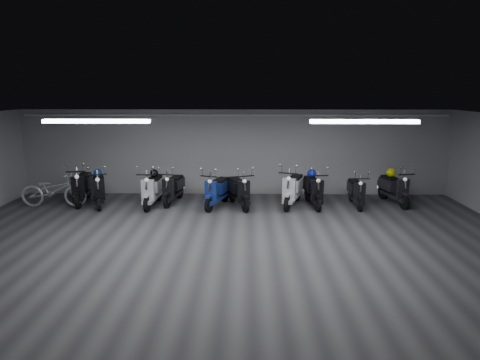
{
  "coord_description": "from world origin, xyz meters",
  "views": [
    {
      "loc": [
        0.39,
        -8.01,
        3.46
      ],
      "look_at": [
        0.21,
        2.5,
        1.05
      ],
      "focal_mm": 29.98,
      "sensor_mm": 36.0,
      "label": 1
    }
  ],
  "objects_px": {
    "scooter_0": "(82,181)",
    "scooter_7": "(313,185)",
    "bicycle": "(53,186)",
    "scooter_9": "(395,183)",
    "scooter_8": "(356,187)",
    "scooter_4": "(217,186)",
    "scooter_2": "(152,184)",
    "helmet_1": "(312,174)",
    "scooter_1": "(98,184)",
    "helmet_0": "(391,172)",
    "helmet_3": "(154,173)",
    "helmet_2": "(98,173)",
    "scooter_6": "(293,183)",
    "scooter_3": "(173,183)",
    "scooter_5": "(238,186)"
  },
  "relations": [
    {
      "from": "scooter_0",
      "to": "scooter_7",
      "type": "bearing_deg",
      "value": -10.56
    },
    {
      "from": "bicycle",
      "to": "scooter_9",
      "type": "bearing_deg",
      "value": -88.27
    },
    {
      "from": "scooter_8",
      "to": "scooter_4",
      "type": "bearing_deg",
      "value": -176.55
    },
    {
      "from": "scooter_2",
      "to": "scooter_7",
      "type": "xyz_separation_m",
      "value": [
        4.81,
        0.1,
        -0.02
      ]
    },
    {
      "from": "scooter_0",
      "to": "bicycle",
      "type": "xyz_separation_m",
      "value": [
        -0.7,
        -0.41,
        -0.07
      ]
    },
    {
      "from": "scooter_2",
      "to": "scooter_7",
      "type": "distance_m",
      "value": 4.81
    },
    {
      "from": "scooter_8",
      "to": "helmet_1",
      "type": "relative_size",
      "value": 6.03
    },
    {
      "from": "scooter_4",
      "to": "helmet_1",
      "type": "bearing_deg",
      "value": 27.69
    },
    {
      "from": "scooter_8",
      "to": "scooter_7",
      "type": "bearing_deg",
      "value": -179.33
    },
    {
      "from": "scooter_0",
      "to": "scooter_1",
      "type": "xyz_separation_m",
      "value": [
        0.6,
        -0.26,
        -0.02
      ]
    },
    {
      "from": "helmet_0",
      "to": "scooter_4",
      "type": "bearing_deg",
      "value": -173.34
    },
    {
      "from": "bicycle",
      "to": "helmet_3",
      "type": "distance_m",
      "value": 2.98
    },
    {
      "from": "helmet_0",
      "to": "helmet_2",
      "type": "height_order",
      "value": "helmet_2"
    },
    {
      "from": "scooter_9",
      "to": "helmet_3",
      "type": "height_order",
      "value": "scooter_9"
    },
    {
      "from": "scooter_8",
      "to": "scooter_9",
      "type": "distance_m",
      "value": 1.25
    },
    {
      "from": "helmet_3",
      "to": "scooter_6",
      "type": "bearing_deg",
      "value": -2.35
    },
    {
      "from": "scooter_3",
      "to": "helmet_0",
      "type": "distance_m",
      "value": 6.7
    },
    {
      "from": "scooter_2",
      "to": "helmet_0",
      "type": "bearing_deg",
      "value": 7.8
    },
    {
      "from": "scooter_9",
      "to": "helmet_3",
      "type": "relative_size",
      "value": 7.1
    },
    {
      "from": "scooter_0",
      "to": "scooter_4",
      "type": "bearing_deg",
      "value": -13.63
    },
    {
      "from": "scooter_3",
      "to": "helmet_3",
      "type": "distance_m",
      "value": 0.65
    },
    {
      "from": "helmet_2",
      "to": "helmet_3",
      "type": "height_order",
      "value": "helmet_3"
    },
    {
      "from": "scooter_5",
      "to": "helmet_1",
      "type": "height_order",
      "value": "scooter_5"
    },
    {
      "from": "scooter_0",
      "to": "scooter_6",
      "type": "xyz_separation_m",
      "value": [
        6.42,
        -0.21,
        0.01
      ]
    },
    {
      "from": "scooter_9",
      "to": "helmet_2",
      "type": "relative_size",
      "value": 6.86
    },
    {
      "from": "scooter_0",
      "to": "scooter_1",
      "type": "height_order",
      "value": "scooter_0"
    },
    {
      "from": "helmet_0",
      "to": "helmet_2",
      "type": "distance_m",
      "value": 8.97
    },
    {
      "from": "scooter_3",
      "to": "scooter_7",
      "type": "relative_size",
      "value": 0.95
    },
    {
      "from": "scooter_5",
      "to": "helmet_0",
      "type": "relative_size",
      "value": 6.39
    },
    {
      "from": "scooter_8",
      "to": "scooter_1",
      "type": "bearing_deg",
      "value": -177.94
    },
    {
      "from": "scooter_5",
      "to": "scooter_7",
      "type": "height_order",
      "value": "scooter_7"
    },
    {
      "from": "scooter_4",
      "to": "helmet_3",
      "type": "relative_size",
      "value": 7.13
    },
    {
      "from": "helmet_0",
      "to": "helmet_1",
      "type": "distance_m",
      "value": 2.48
    },
    {
      "from": "scooter_4",
      "to": "scooter_8",
      "type": "xyz_separation_m",
      "value": [
        4.14,
        0.12,
        -0.05
      ]
    },
    {
      "from": "scooter_4",
      "to": "scooter_6",
      "type": "relative_size",
      "value": 0.93
    },
    {
      "from": "helmet_0",
      "to": "scooter_8",
      "type": "bearing_deg",
      "value": -156.91
    },
    {
      "from": "bicycle",
      "to": "helmet_3",
      "type": "bearing_deg",
      "value": -83.6
    },
    {
      "from": "helmet_3",
      "to": "scooter_0",
      "type": "bearing_deg",
      "value": 179.06
    },
    {
      "from": "scooter_2",
      "to": "scooter_5",
      "type": "height_order",
      "value": "scooter_2"
    },
    {
      "from": "scooter_4",
      "to": "helmet_2",
      "type": "bearing_deg",
      "value": -165.05
    },
    {
      "from": "scooter_3",
      "to": "scooter_5",
      "type": "xyz_separation_m",
      "value": [
        2.01,
        -0.39,
        0.03
      ]
    },
    {
      "from": "scooter_6",
      "to": "helmet_3",
      "type": "distance_m",
      "value": 4.2
    },
    {
      "from": "scooter_3",
      "to": "scooter_4",
      "type": "bearing_deg",
      "value": -5.64
    },
    {
      "from": "helmet_0",
      "to": "scooter_7",
      "type": "bearing_deg",
      "value": -169.03
    },
    {
      "from": "scooter_8",
      "to": "helmet_1",
      "type": "distance_m",
      "value": 1.37
    },
    {
      "from": "scooter_0",
      "to": "scooter_3",
      "type": "xyz_separation_m",
      "value": [
        2.79,
        0.06,
        -0.06
      ]
    },
    {
      "from": "scooter_5",
      "to": "scooter_6",
      "type": "height_order",
      "value": "scooter_6"
    },
    {
      "from": "helmet_2",
      "to": "helmet_3",
      "type": "xyz_separation_m",
      "value": [
        1.73,
        -0.01,
        0.01
      ]
    },
    {
      "from": "scooter_6",
      "to": "helmet_1",
      "type": "bearing_deg",
      "value": 44.18
    },
    {
      "from": "scooter_0",
      "to": "scooter_8",
      "type": "relative_size",
      "value": 1.15
    }
  ]
}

